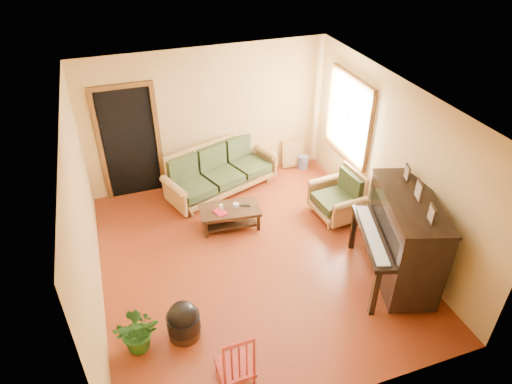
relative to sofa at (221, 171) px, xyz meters
name	(u,v)px	position (x,y,z in m)	size (l,w,h in m)	color
floor	(253,259)	(-0.06, -1.98, -0.45)	(5.00, 5.00, 0.00)	#601F0C
doorway	(130,144)	(-1.51, 0.50, 0.57)	(1.08, 0.16, 2.05)	black
window	(349,117)	(2.15, -0.68, 1.05)	(0.12, 1.36, 1.46)	white
sofa	(221,171)	(0.00, 0.00, 0.00)	(2.11, 0.88, 0.90)	#A2713B
coffee_table	(230,217)	(-0.15, -1.07, -0.27)	(0.98, 0.54, 0.36)	black
armchair	(336,196)	(1.65, -1.38, -0.03)	(0.81, 0.85, 0.85)	#A2713B
piano	(403,240)	(1.80, -3.04, 0.25)	(0.93, 1.59, 1.40)	black
footstool	(184,324)	(-1.35, -3.05, -0.25)	(0.43, 0.43, 0.41)	black
red_chair	(235,355)	(-0.92, -3.87, -0.02)	(0.40, 0.44, 0.86)	maroon
leaning_frame	(293,153)	(1.61, 0.41, -0.14)	(0.46, 0.10, 0.62)	#B9893D
ceramic_crock	(303,162)	(1.80, 0.30, -0.32)	(0.22, 0.22, 0.27)	#33429A
potted_plant	(138,330)	(-1.91, -3.05, -0.14)	(0.55, 0.48, 0.62)	#235418
book	(216,214)	(-0.42, -1.15, -0.08)	(0.17, 0.23, 0.02)	#A61623
candle	(221,208)	(-0.30, -1.06, -0.04)	(0.06, 0.06, 0.11)	white
glass_jar	(236,205)	(-0.04, -1.05, -0.06)	(0.10, 0.10, 0.07)	silver
remote	(245,205)	(0.12, -1.07, -0.09)	(0.16, 0.04, 0.02)	black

